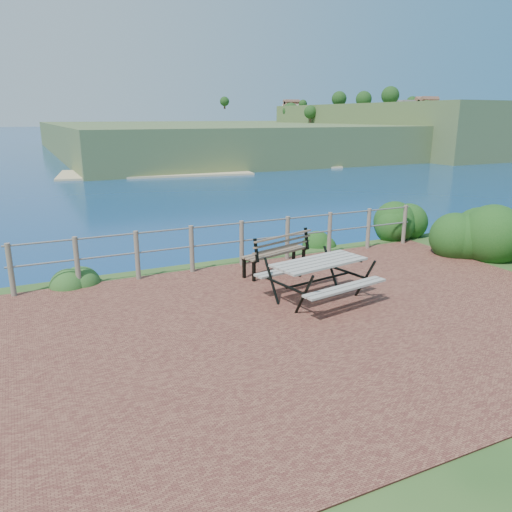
% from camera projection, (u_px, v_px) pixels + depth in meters
% --- Properties ---
extents(ground, '(10.00, 7.00, 0.12)m').
position_uv_depth(ground, '(324.00, 319.00, 8.20)').
color(ground, brown).
rests_on(ground, ground).
extents(ocean, '(1200.00, 1200.00, 0.00)m').
position_uv_depth(ocean, '(24.00, 125.00, 182.01)').
color(ocean, '#14527D').
rests_on(ocean, ground).
extents(safety_railing, '(9.40, 0.10, 1.00)m').
position_uv_depth(safety_railing, '(242.00, 241.00, 10.96)').
color(safety_railing, '#6B5B4C').
rests_on(safety_railing, ground).
extents(distant_bay, '(290.00, 232.36, 24.00)m').
position_uv_depth(distant_bay, '(393.00, 125.00, 256.30)').
color(distant_bay, '#456633').
rests_on(distant_bay, ground).
extents(picnic_table, '(1.82, 1.48, 0.73)m').
position_uv_depth(picnic_table, '(319.00, 276.00, 8.88)').
color(picnic_table, gray).
rests_on(picnic_table, ground).
extents(park_bench, '(1.63, 0.84, 0.89)m').
position_uv_depth(park_bench, '(275.00, 246.00, 10.43)').
color(park_bench, brown).
rests_on(park_bench, ground).
extents(shrub_right_front, '(1.58, 1.58, 2.24)m').
position_uv_depth(shrub_right_front, '(472.00, 255.00, 11.99)').
color(shrub_right_front, '#174414').
rests_on(shrub_right_front, ground).
extents(shrub_right_edge, '(1.20, 1.20, 1.70)m').
position_uv_depth(shrub_right_edge, '(406.00, 239.00, 13.49)').
color(shrub_right_edge, '#174414').
rests_on(shrub_right_edge, ground).
extents(shrub_lip_west, '(0.77, 0.77, 0.51)m').
position_uv_depth(shrub_lip_west, '(80.00, 283.00, 9.95)').
color(shrub_lip_west, '#2F5A22').
rests_on(shrub_lip_west, ground).
extents(shrub_lip_east, '(0.81, 0.81, 0.57)m').
position_uv_depth(shrub_lip_east, '(322.00, 246.00, 12.81)').
color(shrub_lip_east, '#174414').
rests_on(shrub_lip_east, ground).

